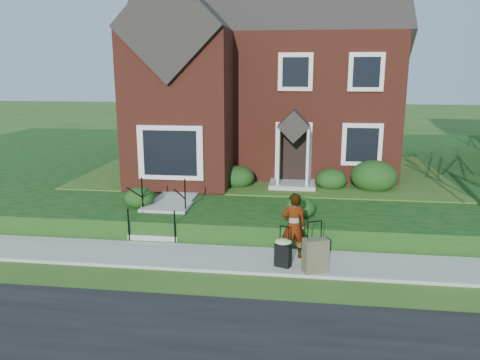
% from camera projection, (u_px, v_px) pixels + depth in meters
% --- Properties ---
extents(ground, '(120.00, 120.00, 0.00)m').
position_uv_depth(ground, '(238.00, 261.00, 11.68)').
color(ground, '#2D5119').
rests_on(ground, ground).
extents(sidewalk, '(60.00, 1.60, 0.08)m').
position_uv_depth(sidewalk, '(238.00, 259.00, 11.67)').
color(sidewalk, '#9E9B93').
rests_on(sidewalk, ground).
extents(terrace, '(44.00, 20.00, 0.60)m').
position_uv_depth(terrace, '(355.00, 167.00, 21.63)').
color(terrace, '#0F360E').
rests_on(terrace, ground).
extents(walkway, '(1.20, 6.00, 0.06)m').
position_uv_depth(walkway, '(188.00, 186.00, 16.68)').
color(walkway, '#9E9B93').
rests_on(walkway, terrace).
extents(main_house, '(10.40, 10.20, 9.40)m').
position_uv_depth(main_house, '(264.00, 56.00, 19.79)').
color(main_house, maroon).
rests_on(main_house, terrace).
extents(front_steps, '(1.40, 2.02, 1.50)m').
position_uv_depth(front_steps, '(162.00, 217.00, 13.67)').
color(front_steps, '#9E9B93').
rests_on(front_steps, ground).
extents(foundation_shrubs, '(9.70, 4.75, 1.13)m').
position_uv_depth(foundation_shrubs, '(285.00, 177.00, 16.14)').
color(foundation_shrubs, '#13330F').
rests_on(foundation_shrubs, terrace).
extents(woman, '(0.66, 0.49, 1.67)m').
position_uv_depth(woman, '(294.00, 226.00, 11.51)').
color(woman, '#999999').
rests_on(woman, sidewalk).
extents(suitcase_black, '(0.51, 0.46, 1.00)m').
position_uv_depth(suitcase_black, '(283.00, 251.00, 11.06)').
color(suitcase_black, black).
rests_on(suitcase_black, sidewalk).
extents(suitcase_olive, '(0.63, 0.50, 1.20)m').
position_uv_depth(suitcase_olive, '(315.00, 255.00, 10.78)').
color(suitcase_olive, brown).
rests_on(suitcase_olive, sidewalk).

